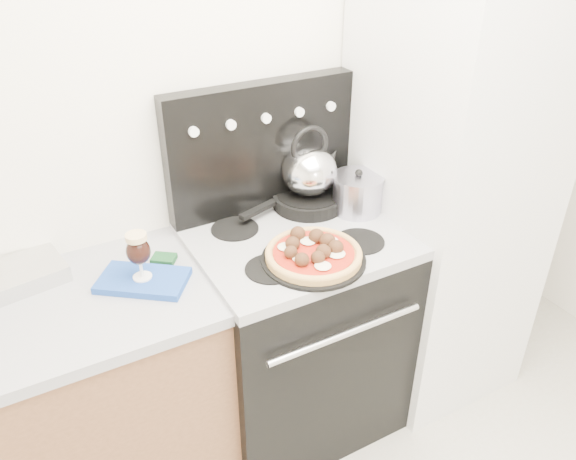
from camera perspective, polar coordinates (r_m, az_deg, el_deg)
room_shell at (r=1.27m, az=17.68°, el=-6.96°), size 3.52×3.01×2.52m
base_cabinet at (r=2.22m, az=-26.76°, el=-18.43°), size 1.45×0.60×0.86m
stove_body at (r=2.36m, az=0.74°, el=-10.56°), size 0.76×0.65×0.88m
cooktop at (r=2.08m, az=0.83°, el=-1.04°), size 0.76×0.65×0.04m
backguard at (r=2.17m, az=-2.73°, el=8.41°), size 0.76×0.08×0.50m
fridge at (r=2.42m, az=15.74°, el=3.97°), size 0.64×0.68×1.90m
foil_sheet at (r=2.05m, az=-25.67°, el=-4.14°), size 0.31×0.25×0.06m
oven_mitt at (r=1.91m, az=-14.51°, el=-4.98°), size 0.33×0.30×0.02m
beer_glass at (r=1.86m, az=-14.89°, el=-2.56°), size 0.09×0.09×0.17m
pizza_pan at (r=1.93m, az=2.60°, el=-2.99°), size 0.45×0.45×0.01m
pizza at (r=1.91m, az=2.62°, el=-2.26°), size 0.34×0.34×0.05m
skillet at (r=2.26m, az=2.10°, el=3.07°), size 0.36×0.36×0.05m
tea_kettle at (r=2.20m, az=2.18°, el=6.43°), size 0.22×0.22×0.24m
stock_pot at (r=2.22m, az=7.05°, el=3.60°), size 0.21×0.21×0.14m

